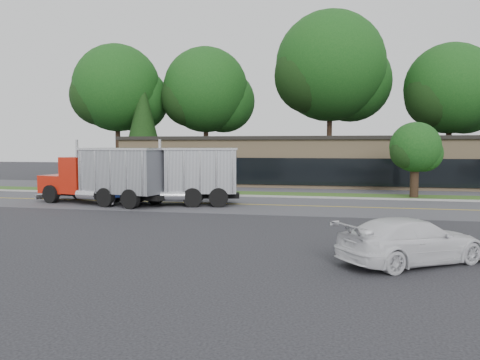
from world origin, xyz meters
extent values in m
plane|color=#3A3A3F|center=(0.00, 0.00, 0.00)|extent=(140.00, 140.00, 0.00)
cube|color=#4F4F54|center=(0.00, 9.00, 0.00)|extent=(60.00, 8.00, 0.02)
cube|color=gold|center=(0.00, 9.00, 0.00)|extent=(60.00, 0.12, 0.01)
cube|color=#9E9E99|center=(0.00, 13.20, 0.00)|extent=(60.00, 0.30, 0.12)
cube|color=#2B4E1A|center=(0.00, 15.00, 0.00)|extent=(60.00, 3.40, 0.03)
cube|color=#4F4F54|center=(0.00, 20.00, 0.00)|extent=(60.00, 7.00, 0.02)
cube|color=tan|center=(2.00, 26.00, 2.00)|extent=(32.00, 12.00, 4.00)
cylinder|color=#382619|center=(-20.00, 32.00, 2.72)|extent=(0.56, 0.56, 5.43)
sphere|color=#113E12|center=(-20.00, 32.00, 10.09)|extent=(9.93, 9.93, 9.93)
sphere|color=#113E12|center=(-18.14, 33.24, 8.85)|extent=(7.45, 7.45, 7.45)
sphere|color=black|center=(-21.55, 31.07, 9.16)|extent=(6.83, 6.83, 6.83)
cylinder|color=#382619|center=(-10.00, 34.00, 2.66)|extent=(0.56, 0.56, 5.31)
sphere|color=#113E12|center=(-10.00, 34.00, 9.87)|extent=(9.72, 9.72, 9.72)
sphere|color=#113E12|center=(-8.18, 35.21, 8.65)|extent=(7.29, 7.29, 7.29)
sphere|color=black|center=(-11.52, 33.09, 8.96)|extent=(6.68, 6.68, 6.68)
cylinder|color=#382619|center=(4.00, 34.00, 3.25)|extent=(0.56, 0.56, 6.49)
sphere|color=#113E12|center=(4.00, 34.00, 12.06)|extent=(11.88, 11.88, 11.88)
sphere|color=#113E12|center=(6.23, 35.48, 10.58)|extent=(8.91, 8.91, 8.91)
sphere|color=black|center=(2.14, 32.89, 10.95)|extent=(8.16, 8.16, 8.16)
cylinder|color=#382619|center=(16.00, 33.00, 2.50)|extent=(0.56, 0.56, 4.99)
sphere|color=#113E12|center=(16.00, 33.00, 9.27)|extent=(9.13, 9.13, 9.13)
sphere|color=#113E12|center=(17.71, 34.14, 8.13)|extent=(6.85, 6.85, 6.85)
sphere|color=black|center=(14.57, 32.14, 8.42)|extent=(6.28, 6.28, 6.28)
cylinder|color=#382619|center=(-16.00, 30.00, 0.50)|extent=(0.44, 0.44, 1.00)
cone|color=black|center=(-16.00, 30.00, 5.98)|extent=(4.78, 4.78, 9.79)
cylinder|color=#382619|center=(10.00, 15.00, 0.92)|extent=(0.56, 0.56, 1.84)
sphere|color=#113E12|center=(10.00, 15.00, 3.42)|extent=(3.37, 3.37, 3.37)
sphere|color=#113E12|center=(10.63, 15.42, 3.00)|extent=(2.52, 2.52, 2.52)
sphere|color=black|center=(9.47, 14.68, 3.10)|extent=(2.31, 2.31, 2.31)
cube|color=black|center=(-8.61, 7.47, 0.57)|extent=(8.21, 2.97, 0.28)
cube|color=red|center=(-12.07, 8.34, 1.12)|extent=(2.46, 2.71, 1.10)
cube|color=red|center=(-10.52, 7.95, 1.72)|extent=(1.97, 2.68, 2.20)
cube|color=black|center=(-11.12, 8.10, 2.12)|extent=(0.57, 2.05, 0.90)
cube|color=silver|center=(-7.23, 7.12, 2.02)|extent=(5.37, 3.62, 2.50)
cube|color=silver|center=(-7.23, 7.12, 3.32)|extent=(5.55, 3.80, 0.12)
cylinder|color=black|center=(-11.62, 9.41, 0.57)|extent=(1.15, 0.61, 1.10)
cylinder|color=black|center=(-12.18, 7.18, 0.57)|extent=(1.15, 0.61, 1.10)
cylinder|color=black|center=(-6.60, 8.15, 0.57)|extent=(1.15, 0.61, 1.10)
cylinder|color=black|center=(-7.16, 5.92, 0.57)|extent=(1.15, 0.61, 1.10)
cube|color=black|center=(-4.10, 8.08, 0.57)|extent=(6.86, 2.35, 0.28)
cube|color=#1B3596|center=(-6.99, 7.48, 1.12)|extent=(2.06, 2.58, 1.10)
cube|color=#1B3596|center=(-5.69, 7.75, 1.72)|extent=(1.64, 2.59, 2.20)
cube|color=black|center=(-6.20, 7.65, 2.12)|extent=(0.48, 2.07, 0.90)
cube|color=silver|center=(-2.94, 8.32, 2.02)|extent=(4.48, 3.27, 2.50)
cube|color=silver|center=(-2.94, 8.32, 3.32)|extent=(4.66, 3.44, 0.12)
cylinder|color=black|center=(-7.08, 8.64, 0.57)|extent=(1.15, 0.56, 1.10)
cylinder|color=black|center=(-6.62, 6.39, 0.57)|extent=(1.15, 0.56, 1.10)
cylinder|color=black|center=(-2.88, 9.50, 0.57)|extent=(1.15, 0.56, 1.10)
cylinder|color=black|center=(-2.42, 7.25, 0.57)|extent=(1.15, 0.56, 1.10)
imported|color=silver|center=(7.09, -3.65, 0.69)|extent=(4.98, 4.25, 1.37)
camera|label=1|loc=(4.87, -18.20, 3.53)|focal=35.00mm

